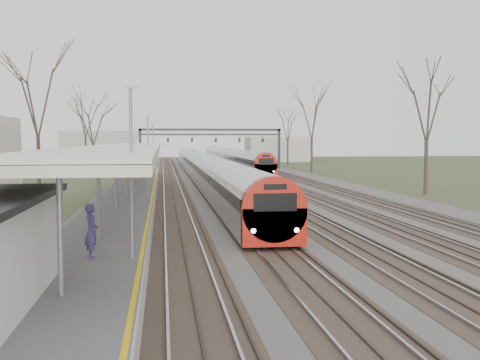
% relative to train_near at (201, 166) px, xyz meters
% --- Properties ---
extents(track_bed, '(24.00, 160.00, 0.22)m').
position_rel_train_near_xyz_m(track_bed, '(2.76, -9.13, -1.42)').
color(track_bed, '#474442').
rests_on(track_bed, ground).
extents(platform, '(3.50, 69.00, 1.00)m').
position_rel_train_near_xyz_m(platform, '(-6.55, -26.63, -0.98)').
color(platform, '#9E9B93').
rests_on(platform, ground).
extents(canopy, '(4.10, 50.00, 3.11)m').
position_rel_train_near_xyz_m(canopy, '(-6.55, -31.15, 2.45)').
color(canopy, slate).
rests_on(canopy, platform).
extents(signal_gantry, '(21.00, 0.59, 6.08)m').
position_rel_train_near_xyz_m(signal_gantry, '(2.79, 20.85, 3.43)').
color(signal_gantry, black).
rests_on(signal_gantry, ground).
extents(tree_west_far, '(5.50, 5.50, 11.33)m').
position_rel_train_near_xyz_m(tree_west_far, '(-14.50, -16.13, 6.54)').
color(tree_west_far, '#2D231C').
rests_on(tree_west_far, ground).
extents(tree_east_far, '(5.00, 5.00, 10.30)m').
position_rel_train_near_xyz_m(tree_east_far, '(16.50, -22.13, 5.81)').
color(tree_east_far, '#2D231C').
rests_on(tree_east_far, ground).
extents(train_near, '(2.62, 90.21, 3.05)m').
position_rel_train_near_xyz_m(train_near, '(0.00, 0.00, 0.00)').
color(train_near, '#AAADB5').
rests_on(train_near, ground).
extents(train_far, '(2.62, 75.21, 3.05)m').
position_rel_train_near_xyz_m(train_far, '(7.00, 34.89, 0.00)').
color(train_far, '#AAADB5').
rests_on(train_far, ground).
extents(passenger, '(0.51, 0.66, 1.63)m').
position_rel_train_near_xyz_m(passenger, '(-6.36, -49.98, 0.34)').
color(passenger, '#3F2F5C').
rests_on(passenger, platform).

